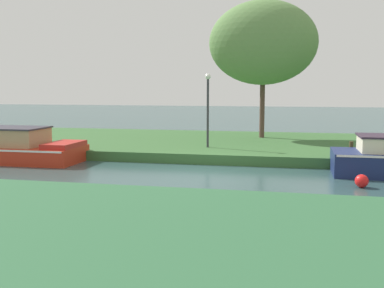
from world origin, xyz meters
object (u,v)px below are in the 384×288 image
red_barge (9,147)px  lamp_post (208,102)px  willow_tree_left (263,43)px  channel_buoy (362,181)px  mooring_post_near (351,149)px

red_barge → lamp_post: bearing=21.7°
willow_tree_left → lamp_post: willow_tree_left is taller
willow_tree_left → lamp_post: bearing=-115.3°
red_barge → channel_buoy: (13.26, -2.26, -0.36)m
mooring_post_near → channel_buoy: (-0.11, -3.81, -0.48)m
willow_tree_left → mooring_post_near: 8.19m
mooring_post_near → willow_tree_left: bearing=123.2°
lamp_post → willow_tree_left: bearing=64.7°
willow_tree_left → channel_buoy: bearing=-69.1°
red_barge → willow_tree_left: (9.62, 7.27, 4.63)m
lamp_post → mooring_post_near: bearing=-14.3°
willow_tree_left → mooring_post_near: willow_tree_left is taller
red_barge → lamp_post: size_ratio=1.88×
willow_tree_left → red_barge: bearing=-142.9°
willow_tree_left → lamp_post: size_ratio=2.19×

